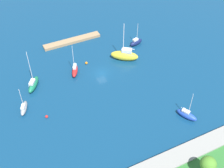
% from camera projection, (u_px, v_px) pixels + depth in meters
% --- Properties ---
extents(water, '(160.00, 160.00, 0.00)m').
position_uv_depth(water, '(101.00, 73.00, 80.28)').
color(water, navy).
rests_on(water, ground).
extents(pier_dock, '(18.12, 2.46, 0.84)m').
position_uv_depth(pier_dock, '(72.00, 41.00, 91.00)').
color(pier_dock, '#997A56').
rests_on(pier_dock, ground).
extents(breakwater, '(74.36, 3.96, 1.39)m').
position_uv_depth(breakwater, '(166.00, 163.00, 58.89)').
color(breakwater, gray).
rests_on(breakwater, ground).
extents(park_tree_midwest, '(3.07, 3.07, 5.74)m').
position_uv_depth(park_tree_midwest, '(208.00, 164.00, 53.65)').
color(park_tree_midwest, brown).
rests_on(park_tree_midwest, shoreline_park).
extents(sailboat_green_far_north, '(4.84, 6.09, 11.14)m').
position_uv_depth(sailboat_green_far_north, '(33.00, 84.00, 75.43)').
color(sailboat_green_far_north, '#19724C').
rests_on(sailboat_green_far_north, water).
extents(sailboat_navy_center_basin, '(4.86, 2.64, 7.36)m').
position_uv_depth(sailboat_navy_center_basin, '(136.00, 42.00, 89.51)').
color(sailboat_navy_center_basin, '#141E4C').
rests_on(sailboat_navy_center_basin, water).
extents(sailboat_red_by_breakwater, '(3.56, 5.14, 9.35)m').
position_uv_depth(sailboat_red_by_breakwater, '(75.00, 70.00, 79.59)').
color(sailboat_red_by_breakwater, red).
rests_on(sailboat_red_by_breakwater, water).
extents(sailboat_blue_mid_basin, '(3.65, 5.24, 7.79)m').
position_uv_depth(sailboat_blue_mid_basin, '(187.00, 115.00, 68.02)').
color(sailboat_blue_mid_basin, '#2347B2').
rests_on(sailboat_blue_mid_basin, water).
extents(sailboat_gray_outer_mooring, '(3.10, 4.80, 6.72)m').
position_uv_depth(sailboat_gray_outer_mooring, '(24.00, 108.00, 69.74)').
color(sailboat_gray_outer_mooring, gray).
rests_on(sailboat_gray_outer_mooring, water).
extents(sailboat_yellow_east_end, '(7.89, 6.74, 11.88)m').
position_uv_depth(sailboat_yellow_east_end, '(125.00, 55.00, 83.64)').
color(sailboat_yellow_east_end, yellow).
rests_on(sailboat_yellow_east_end, water).
extents(mooring_buoy_red, '(0.70, 0.70, 0.70)m').
position_uv_depth(mooring_buoy_red, '(47.00, 117.00, 68.34)').
color(mooring_buoy_red, red).
rests_on(mooring_buoy_red, water).
extents(mooring_buoy_orange, '(0.74, 0.74, 0.74)m').
position_uv_depth(mooring_buoy_orange, '(86.00, 63.00, 82.99)').
color(mooring_buoy_orange, orange).
rests_on(mooring_buoy_orange, water).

